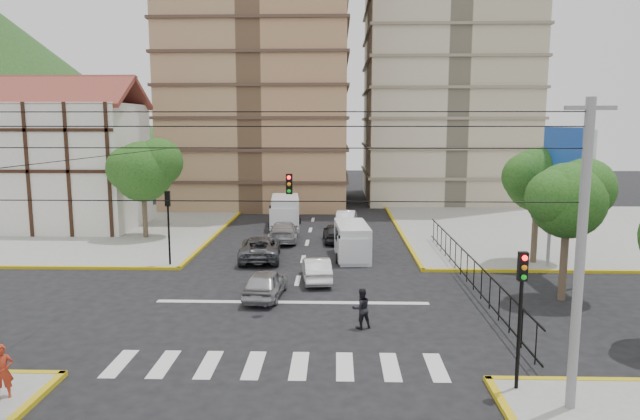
{
  "coord_description": "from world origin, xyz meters",
  "views": [
    {
      "loc": [
        2.08,
        -24.96,
        8.41
      ],
      "look_at": [
        1.23,
        4.26,
        4.0
      ],
      "focal_mm": 32.0,
      "sensor_mm": 36.0,
      "label": 1
    }
  ],
  "objects_px": {
    "pedestrian_crosswalk": "(361,308)",
    "traffic_light_nw": "(168,215)",
    "car_silver_front_left": "(266,283)",
    "pedestrian_sw_corner": "(3,371)",
    "car_white_front_right": "(317,269)",
    "traffic_light_se": "(521,297)",
    "van_left_lane": "(285,213)",
    "van_right_lane": "(352,242)"
  },
  "relations": [
    {
      "from": "pedestrian_sw_corner",
      "to": "traffic_light_se",
      "type": "bearing_deg",
      "value": -21.51
    },
    {
      "from": "pedestrian_crosswalk",
      "to": "van_right_lane",
      "type": "bearing_deg",
      "value": -110.58
    },
    {
      "from": "car_silver_front_left",
      "to": "pedestrian_sw_corner",
      "type": "relative_size",
      "value": 2.48
    },
    {
      "from": "van_right_lane",
      "to": "car_silver_front_left",
      "type": "height_order",
      "value": "van_right_lane"
    },
    {
      "from": "car_silver_front_left",
      "to": "car_white_front_right",
      "type": "xyz_separation_m",
      "value": [
        2.39,
        3.02,
        -0.05
      ]
    },
    {
      "from": "car_white_front_right",
      "to": "van_left_lane",
      "type": "bearing_deg",
      "value": -85.37
    },
    {
      "from": "car_white_front_right",
      "to": "traffic_light_nw",
      "type": "bearing_deg",
      "value": -24.31
    },
    {
      "from": "traffic_light_nw",
      "to": "van_right_lane",
      "type": "distance_m",
      "value": 11.33
    },
    {
      "from": "traffic_light_se",
      "to": "van_left_lane",
      "type": "height_order",
      "value": "traffic_light_se"
    },
    {
      "from": "van_left_lane",
      "to": "pedestrian_crosswalk",
      "type": "relative_size",
      "value": 3.36
    },
    {
      "from": "traffic_light_nw",
      "to": "pedestrian_crosswalk",
      "type": "distance_m",
      "value": 14.96
    },
    {
      "from": "car_silver_front_left",
      "to": "car_white_front_right",
      "type": "bearing_deg",
      "value": -122.99
    },
    {
      "from": "traffic_light_se",
      "to": "pedestrian_crosswalk",
      "type": "height_order",
      "value": "traffic_light_se"
    },
    {
      "from": "car_white_front_right",
      "to": "pedestrian_crosswalk",
      "type": "relative_size",
      "value": 2.35
    },
    {
      "from": "van_left_lane",
      "to": "car_silver_front_left",
      "type": "distance_m",
      "value": 18.99
    },
    {
      "from": "van_right_lane",
      "to": "car_white_front_right",
      "type": "distance_m",
      "value": 5.61
    },
    {
      "from": "pedestrian_crosswalk",
      "to": "pedestrian_sw_corner",
      "type": "bearing_deg",
      "value": 10.28
    },
    {
      "from": "traffic_light_se",
      "to": "car_white_front_right",
      "type": "height_order",
      "value": "traffic_light_se"
    },
    {
      "from": "traffic_light_se",
      "to": "van_left_lane",
      "type": "bearing_deg",
      "value": 109.06
    },
    {
      "from": "van_left_lane",
      "to": "traffic_light_nw",
      "type": "bearing_deg",
      "value": -118.27
    },
    {
      "from": "traffic_light_se",
      "to": "pedestrian_sw_corner",
      "type": "height_order",
      "value": "traffic_light_se"
    },
    {
      "from": "traffic_light_se",
      "to": "pedestrian_crosswalk",
      "type": "distance_m",
      "value": 7.66
    },
    {
      "from": "car_white_front_right",
      "to": "pedestrian_sw_corner",
      "type": "distance_m",
      "value": 16.56
    },
    {
      "from": "van_left_lane",
      "to": "pedestrian_crosswalk",
      "type": "xyz_separation_m",
      "value": [
        5.25,
        -23.07,
        -0.37
      ]
    },
    {
      "from": "car_white_front_right",
      "to": "pedestrian_sw_corner",
      "type": "relative_size",
      "value": 2.38
    },
    {
      "from": "pedestrian_crosswalk",
      "to": "van_left_lane",
      "type": "bearing_deg",
      "value": -98.0
    },
    {
      "from": "car_silver_front_left",
      "to": "pedestrian_crosswalk",
      "type": "xyz_separation_m",
      "value": [
        4.5,
        -4.1,
        0.14
      ]
    },
    {
      "from": "car_silver_front_left",
      "to": "traffic_light_se",
      "type": "bearing_deg",
      "value": 138.61
    },
    {
      "from": "car_white_front_right",
      "to": "pedestrian_crosswalk",
      "type": "bearing_deg",
      "value": 99.93
    },
    {
      "from": "van_right_lane",
      "to": "car_white_front_right",
      "type": "bearing_deg",
      "value": -116.21
    },
    {
      "from": "traffic_light_se",
      "to": "van_right_lane",
      "type": "relative_size",
      "value": 0.88
    },
    {
      "from": "traffic_light_nw",
      "to": "pedestrian_sw_corner",
      "type": "relative_size",
      "value": 2.62
    },
    {
      "from": "van_right_lane",
      "to": "car_silver_front_left",
      "type": "distance_m",
      "value": 9.36
    },
    {
      "from": "traffic_light_se",
      "to": "van_right_lane",
      "type": "height_order",
      "value": "traffic_light_se"
    },
    {
      "from": "van_left_lane",
      "to": "car_silver_front_left",
      "type": "height_order",
      "value": "van_left_lane"
    },
    {
      "from": "traffic_light_nw",
      "to": "van_right_lane",
      "type": "bearing_deg",
      "value": 12.29
    },
    {
      "from": "pedestrian_sw_corner",
      "to": "car_white_front_right",
      "type": "bearing_deg",
      "value": 31.37
    },
    {
      "from": "car_white_front_right",
      "to": "pedestrian_sw_corner",
      "type": "bearing_deg",
      "value": 50.32
    },
    {
      "from": "traffic_light_se",
      "to": "van_right_lane",
      "type": "distance_m",
      "value": 18.69
    },
    {
      "from": "traffic_light_nw",
      "to": "van_left_lane",
      "type": "bearing_deg",
      "value": 66.56
    },
    {
      "from": "car_silver_front_left",
      "to": "car_white_front_right",
      "type": "relative_size",
      "value": 1.04
    },
    {
      "from": "pedestrian_crosswalk",
      "to": "traffic_light_nw",
      "type": "bearing_deg",
      "value": -63.15
    }
  ]
}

